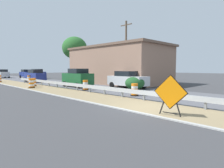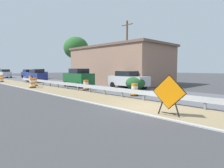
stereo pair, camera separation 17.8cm
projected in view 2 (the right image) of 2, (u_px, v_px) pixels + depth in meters
The scene contains 22 objects.
ground_plane at pixel (143, 108), 10.79m from camera, with size 160.00×160.00×0.00m, color #3D3D3F.
median_dirt_strip at pixel (149, 106), 11.13m from camera, with size 3.40×120.00×0.01m, color #8E7A56.
far_lane_asphalt at pixel (187, 97), 14.71m from camera, with size 6.95×120.00×0.00m, color #56565B.
curb_near_edge at pixel (129, 111), 9.89m from camera, with size 0.20×120.00×0.11m, color #ADADA8.
guardrail_median at pixel (143, 93), 13.17m from camera, with size 0.18×47.35×0.71m.
warning_sign_diamond at pixel (169, 94), 8.92m from camera, with size 0.21×1.66×1.97m.
traffic_barrel_nearest at pixel (135, 90), 15.38m from camera, with size 0.66×0.66×1.01m.
traffic_barrel_close at pixel (86, 86), 19.34m from camera, with size 0.64×0.64×1.04m.
traffic_barrel_mid at pixel (33, 84), 21.58m from camera, with size 0.73×0.73×1.08m.
traffic_barrel_far at pixel (35, 83), 23.60m from camera, with size 0.72×0.72×1.01m.
traffic_barrel_farther at pixel (31, 79), 30.44m from camera, with size 0.71×0.71×1.10m.
traffic_barrel_farthest at pixel (2, 79), 30.55m from camera, with size 0.64×0.64×1.11m.
car_lead_near_lane at pixel (36, 76), 31.05m from camera, with size 2.03×4.69×2.03m.
car_trailing_near_lane at pixel (39, 74), 39.42m from camera, with size 2.17×4.09×2.07m.
car_mid_far_lane at pixel (128, 80), 21.34m from camera, with size 2.18×4.78×1.92m.
car_trailing_far_lane at pixel (78, 78), 22.66m from camera, with size 2.18×4.31×2.20m.
car_distant_a at pixel (28, 74), 43.24m from camera, with size 1.97×4.61×1.95m.
car_distant_b at pixel (5, 74), 44.16m from camera, with size 2.14×4.74×1.96m.
roadside_shop_near at pixel (120, 65), 28.61m from camera, with size 8.36×15.08×5.48m.
utility_pole_near at pixel (127, 52), 24.15m from camera, with size 0.24×1.80×8.23m.
bush_roadside at pixel (135, 83), 19.74m from camera, with size 2.05×2.05×1.37m, color #1E4C23.
tree_roadside at pixel (76, 48), 37.97m from camera, with size 4.94×4.94×8.54m.
Camera 2 is at (-8.68, -6.40, 2.27)m, focal length 30.24 mm.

